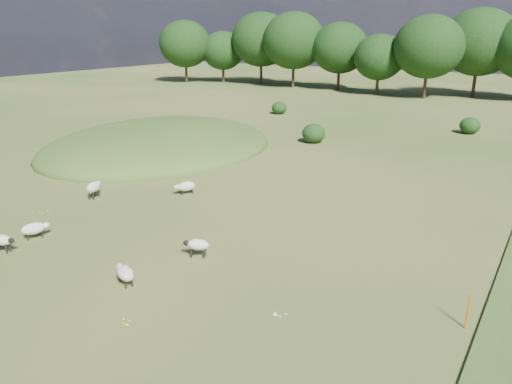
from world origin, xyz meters
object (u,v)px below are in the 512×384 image
sheep_4 (186,186)px  sheep_0 (34,229)px  sheep_1 (197,245)px  sheep_2 (2,240)px  sheep_3 (94,187)px  marker_post (468,312)px  sheep_5 (125,273)px

sheep_4 → sheep_0: bearing=19.3°
sheep_1 → sheep_2: 8.19m
sheep_3 → sheep_4: (3.83, 3.25, -0.18)m
marker_post → sheep_0: bearing=-171.2°
sheep_2 → marker_post: bearing=-2.0°
sheep_0 → sheep_5: (6.59, -0.87, -0.00)m
sheep_0 → sheep_1: (7.40, 2.33, 0.10)m
sheep_3 → sheep_5: size_ratio=1.05×
sheep_2 → sheep_5: sheep_2 is taller
sheep_1 → sheep_4: size_ratio=0.88×
sheep_4 → sheep_5: bearing=58.4°
sheep_2 → sheep_5: size_ratio=0.89×
sheep_1 → sheep_2: sheep_1 is taller
marker_post → sheep_3: 20.01m
marker_post → sheep_2: size_ratio=1.07×
sheep_1 → sheep_4: bearing=-69.6°
sheep_5 → sheep_2: bearing=29.5°
marker_post → sheep_1: marker_post is taller
sheep_5 → sheep_0: bearing=15.2°
sheep_2 → sheep_4: size_ratio=0.87×
sheep_4 → sheep_5: sheep_4 is taller
marker_post → sheep_3: (-19.86, 2.44, 0.04)m
sheep_0 → sheep_1: 7.76m
marker_post → sheep_2: 18.04m
sheep_2 → sheep_0: bearing=82.1°
sheep_0 → sheep_3: size_ratio=0.96×
marker_post → sheep_4: marker_post is taller
sheep_3 → sheep_2: bearing=178.3°
sheep_5 → sheep_1: bearing=-81.6°
sheep_0 → sheep_3: bearing=44.3°
sheep_0 → sheep_1: size_ratio=1.14×
sheep_4 → sheep_1: bearing=73.7°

